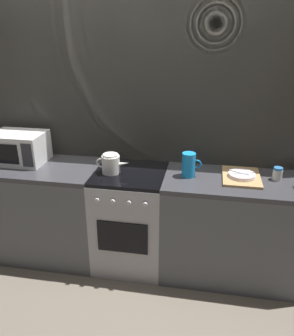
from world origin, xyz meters
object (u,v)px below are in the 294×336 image
object	(u,v)px
stove_unit	(131,219)
kettle	(111,164)
pitcher	(189,165)
spice_jar	(278,174)
dish_pile	(241,176)
microwave	(19,148)

from	to	relation	value
stove_unit	kettle	bearing A→B (deg)	-166.83
pitcher	spice_jar	size ratio (longest dim) A/B	1.90
kettle	dish_pile	size ratio (longest dim) A/B	0.71
kettle	pitcher	distance (m)	0.64
microwave	spice_jar	size ratio (longest dim) A/B	4.38
microwave	dish_pile	distance (m)	1.94
microwave	kettle	world-z (taller)	microwave
dish_pile	microwave	bearing A→B (deg)	179.51
microwave	dish_pile	world-z (taller)	microwave
microwave	dish_pile	size ratio (longest dim) A/B	1.15
kettle	spice_jar	world-z (taller)	kettle
stove_unit	kettle	size ratio (longest dim) A/B	3.16
dish_pile	pitcher	bearing A→B (deg)	-175.44
pitcher	spice_jar	distance (m)	0.71
spice_jar	stove_unit	bearing A→B (deg)	-176.79
pitcher	spice_jar	xyz separation A→B (m)	(0.70, 0.06, -0.05)
stove_unit	dish_pile	world-z (taller)	dish_pile
spice_jar	pitcher	bearing A→B (deg)	-175.43
stove_unit	pitcher	bearing A→B (deg)	1.25
stove_unit	microwave	bearing A→B (deg)	176.58
stove_unit	pitcher	size ratio (longest dim) A/B	4.50
kettle	pitcher	size ratio (longest dim) A/B	1.42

